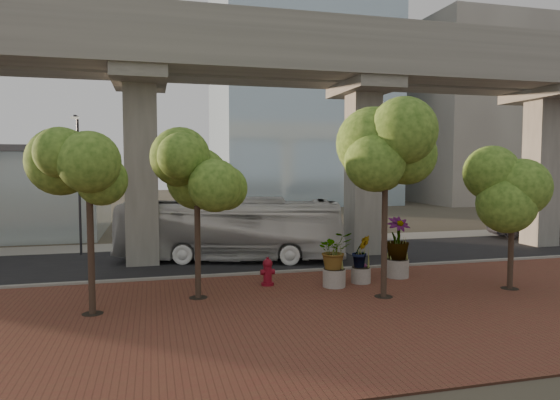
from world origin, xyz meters
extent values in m
plane|color=#383529|center=(0.00, 0.00, 0.00)|extent=(160.00, 160.00, 0.00)
cube|color=brown|center=(0.00, -8.00, 0.03)|extent=(70.00, 13.00, 0.06)
cube|color=black|center=(0.00, 2.00, 0.02)|extent=(90.00, 8.00, 0.04)
cube|color=gray|center=(0.00, -2.00, 0.08)|extent=(70.00, 0.25, 0.16)
cube|color=gray|center=(0.00, 7.50, 0.03)|extent=(90.00, 3.00, 0.06)
cube|color=gray|center=(0.00, 0.40, 10.50)|extent=(72.00, 2.40, 1.80)
cube|color=gray|center=(0.00, 3.60, 10.50)|extent=(72.00, 2.40, 1.80)
cube|color=gray|center=(0.00, -0.70, 11.90)|extent=(72.00, 0.12, 1.00)
cube|color=gray|center=(0.00, 4.70, 11.90)|extent=(72.00, 0.12, 1.00)
cube|color=#A19E91|center=(38.00, 36.00, 12.00)|extent=(18.00, 16.00, 24.00)
imported|color=silver|center=(-1.54, 1.70, 1.64)|extent=(12.09, 5.98, 3.29)
imported|color=black|center=(19.56, 4.64, 0.84)|extent=(5.42, 3.07, 1.69)
cylinder|color=maroon|center=(-0.92, -4.17, 0.12)|extent=(0.53, 0.53, 0.12)
cylinder|color=maroon|center=(-0.92, -4.17, 0.54)|extent=(0.35, 0.35, 0.85)
sphere|color=maroon|center=(-0.92, -4.17, 0.97)|extent=(0.41, 0.41, 0.41)
cylinder|color=maroon|center=(-0.92, -4.17, 1.16)|extent=(0.12, 0.12, 0.15)
cylinder|color=maroon|center=(-0.92, -4.17, 0.61)|extent=(0.58, 0.23, 0.23)
cylinder|color=gray|center=(1.66, -5.08, 0.42)|extent=(0.93, 0.93, 0.72)
imported|color=#2D5215|center=(1.66, -5.08, 1.56)|extent=(2.07, 2.07, 1.55)
cylinder|color=gray|center=(5.00, -4.13, 0.46)|extent=(1.02, 1.02, 0.79)
imported|color=#2D5215|center=(5.00, -4.13, 1.79)|extent=(2.50, 2.50, 1.87)
cylinder|color=gray|center=(3.00, -4.72, 0.38)|extent=(0.83, 0.83, 0.65)
imported|color=#2D5215|center=(3.00, -4.72, 1.40)|extent=(1.85, 1.85, 1.39)
cylinder|color=#433226|center=(-7.50, -6.59, 1.96)|extent=(0.22, 0.22, 3.80)
cylinder|color=black|center=(-7.50, -6.59, 0.07)|extent=(0.70, 0.70, 0.01)
cylinder|color=#433226|center=(-3.89, -5.42, 1.79)|extent=(0.22, 0.22, 3.46)
cylinder|color=black|center=(-3.89, -5.42, 0.07)|extent=(0.70, 0.70, 0.01)
cylinder|color=#433226|center=(2.92, -7.02, 2.19)|extent=(0.22, 0.22, 4.26)
cylinder|color=black|center=(2.92, -7.02, 0.07)|extent=(0.70, 0.70, 0.01)
cylinder|color=#433226|center=(8.41, -7.15, 1.55)|extent=(0.22, 0.22, 2.97)
cylinder|color=black|center=(8.41, -7.15, 0.07)|extent=(0.70, 0.70, 0.01)
cylinder|color=#2C2C31|center=(-9.41, 5.50, 3.83)|extent=(0.13, 0.13, 7.59)
cube|color=#2C2C31|center=(-9.41, 5.03, 7.63)|extent=(0.14, 0.95, 0.14)
cube|color=silver|center=(-9.41, 4.55, 7.54)|extent=(0.38, 0.19, 0.11)
cylinder|color=#323237|center=(8.32, 5.98, 4.54)|extent=(0.16, 0.16, 9.00)
cube|color=#323237|center=(8.32, 5.41, 9.04)|extent=(0.17, 1.12, 0.17)
cube|color=silver|center=(8.32, 4.85, 8.93)|extent=(0.45, 0.22, 0.13)
camera|label=1|loc=(-5.50, -24.02, 5.03)|focal=32.00mm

